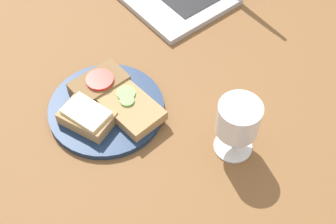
% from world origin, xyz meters
% --- Properties ---
extents(wooden_table, '(1.40, 1.40, 0.03)m').
position_xyz_m(wooden_table, '(0.00, 0.00, 0.01)').
color(wooden_table, brown).
rests_on(wooden_table, ground).
extents(plate, '(0.21, 0.21, 0.01)m').
position_xyz_m(plate, '(-0.04, -0.07, 0.04)').
color(plate, navy).
rests_on(plate, wooden_table).
extents(sandwich_with_cucumber, '(0.12, 0.08, 0.03)m').
position_xyz_m(sandwich_with_cucumber, '(-0.00, -0.04, 0.05)').
color(sandwich_with_cucumber, '#A88456').
rests_on(sandwich_with_cucumber, plate).
extents(sandwich_with_tomato, '(0.06, 0.10, 0.03)m').
position_xyz_m(sandwich_with_tomato, '(-0.08, -0.06, 0.06)').
color(sandwich_with_tomato, brown).
rests_on(sandwich_with_tomato, plate).
extents(sandwich_with_cheese, '(0.11, 0.09, 0.03)m').
position_xyz_m(sandwich_with_cheese, '(-0.03, -0.12, 0.06)').
color(sandwich_with_cheese, '#A88456').
rests_on(sandwich_with_cheese, plate).
extents(wine_glass, '(0.07, 0.07, 0.12)m').
position_xyz_m(wine_glass, '(0.17, 0.05, 0.11)').
color(wine_glass, white).
rests_on(wine_glass, wooden_table).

